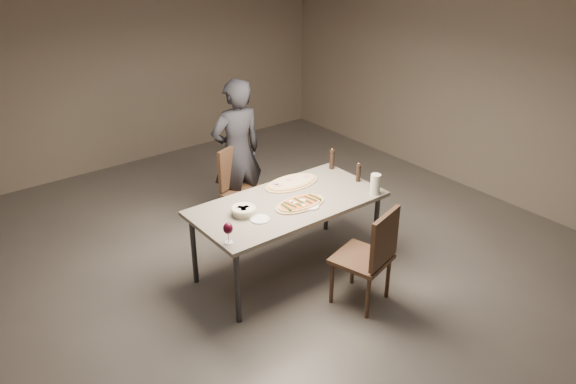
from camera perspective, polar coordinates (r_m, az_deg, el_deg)
room at (r=4.95m, az=-0.00°, el=5.71°), size 7.00×7.00×7.00m
dining_table at (r=5.24m, az=-0.00°, el=-1.54°), size 1.80×0.90×0.75m
zucchini_pizza at (r=5.15m, az=1.24°, el=-1.16°), size 0.52×0.29×0.05m
ham_pizza at (r=5.55m, az=0.39°, el=0.97°), size 0.60×0.33×0.04m
bread_basket at (r=4.98m, az=-4.56°, el=-1.86°), size 0.22×0.22×0.08m
oil_dish at (r=5.12m, az=2.36°, el=-1.49°), size 0.14×0.14×0.02m
pepper_mill_left at (r=5.63m, az=7.17°, el=1.96°), size 0.05×0.05×0.20m
pepper_mill_right at (r=5.88m, az=4.49°, el=3.35°), size 0.06×0.06×0.23m
carafe at (r=5.38m, az=8.86°, el=0.78°), size 0.10×0.10×0.20m
wine_glass at (r=4.54m, az=-6.11°, el=-3.76°), size 0.08×0.08×0.19m
side_plate at (r=4.91m, az=-2.87°, el=-2.78°), size 0.17×0.17×0.01m
chair_near at (r=4.91m, az=8.45°, el=-6.15°), size 0.55×0.55×0.95m
chair_far at (r=6.11m, az=-4.83°, el=0.83°), size 0.57×0.57×0.94m
diner at (r=6.15m, az=-5.19°, el=4.01°), size 0.62×0.43×1.64m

